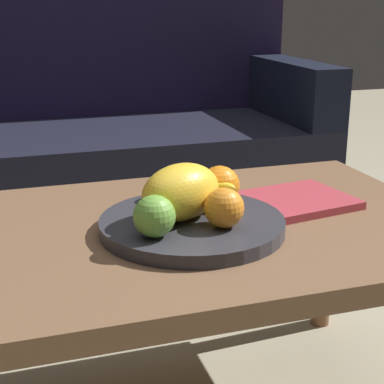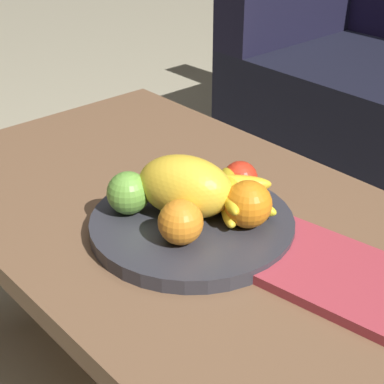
# 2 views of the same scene
# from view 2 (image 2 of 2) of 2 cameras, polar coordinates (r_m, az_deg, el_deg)

# --- Properties ---
(coffee_table) EXTENTS (1.11, 0.65, 0.45)m
(coffee_table) POSITION_cam_2_polar(r_m,az_deg,el_deg) (1.12, -0.15, -4.03)
(coffee_table) COLOR brown
(coffee_table) RESTS_ON ground_plane
(fruit_bowl) EXTENTS (0.34, 0.34, 0.03)m
(fruit_bowl) POSITION_cam_2_polar(r_m,az_deg,el_deg) (1.04, -0.00, -3.01)
(fruit_bowl) COLOR #313038
(fruit_bowl) RESTS_ON coffee_table
(melon_large_front) EXTENTS (0.19, 0.16, 0.10)m
(melon_large_front) POSITION_cam_2_polar(r_m,az_deg,el_deg) (1.02, -0.64, 0.51)
(melon_large_front) COLOR yellow
(melon_large_front) RESTS_ON fruit_bowl
(orange_front) EXTENTS (0.08, 0.08, 0.08)m
(orange_front) POSITION_cam_2_polar(r_m,az_deg,el_deg) (1.00, 5.13, -1.10)
(orange_front) COLOR orange
(orange_front) RESTS_ON fruit_bowl
(orange_left) EXTENTS (0.07, 0.07, 0.07)m
(orange_left) POSITION_cam_2_polar(r_m,az_deg,el_deg) (0.95, -1.05, -2.76)
(orange_left) COLOR orange
(orange_left) RESTS_ON fruit_bowl
(apple_front) EXTENTS (0.06, 0.06, 0.06)m
(apple_front) POSITION_cam_2_polar(r_m,az_deg,el_deg) (1.09, 4.40, 1.23)
(apple_front) COLOR red
(apple_front) RESTS_ON fruit_bowl
(apple_left) EXTENTS (0.07, 0.07, 0.07)m
(apple_left) POSITION_cam_2_polar(r_m,az_deg,el_deg) (1.04, -5.82, -0.08)
(apple_left) COLOR #6CA93F
(apple_left) RESTS_ON fruit_bowl
(banana_bunch) EXTENTS (0.15, 0.14, 0.06)m
(banana_bunch) POSITION_cam_2_polar(r_m,az_deg,el_deg) (1.04, 3.56, -0.24)
(banana_bunch) COLOR yellow
(banana_bunch) RESTS_ON fruit_bowl
(magazine) EXTENTS (0.28, 0.22, 0.02)m
(magazine) POSITION_cam_2_polar(r_m,az_deg,el_deg) (0.96, 12.61, -7.14)
(magazine) COLOR #AE3743
(magazine) RESTS_ON coffee_table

